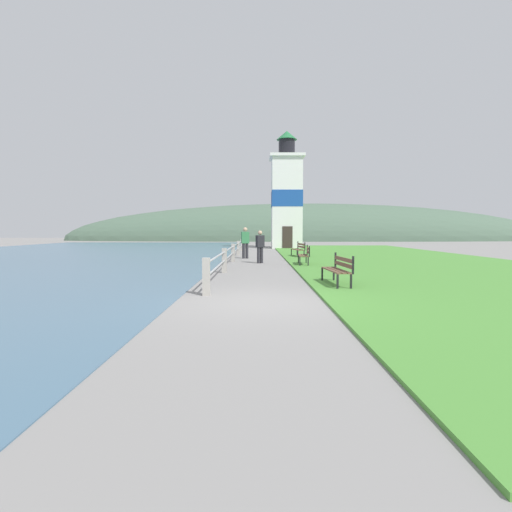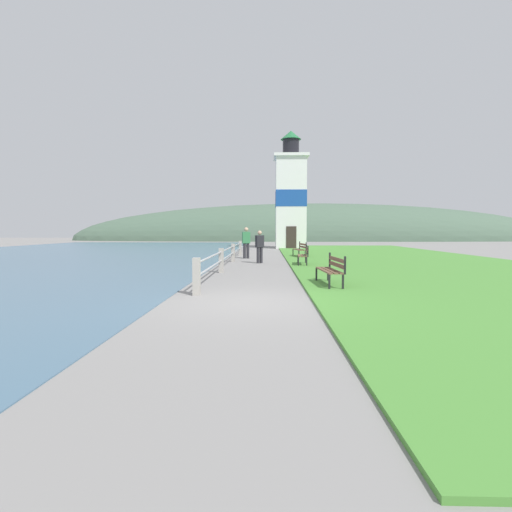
{
  "view_description": "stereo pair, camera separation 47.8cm",
  "coord_description": "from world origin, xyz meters",
  "px_view_note": "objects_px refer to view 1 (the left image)",
  "views": [
    {
      "loc": [
        -0.06,
        -8.94,
        1.63
      ],
      "look_at": [
        -0.17,
        11.83,
        0.3
      ],
      "focal_mm": 28.0,
      "sensor_mm": 36.0,
      "label": 1
    },
    {
      "loc": [
        0.42,
        -8.93,
        1.63
      ],
      "look_at": [
        -0.17,
        11.83,
        0.3
      ],
      "focal_mm": 28.0,
      "sensor_mm": 36.0,
      "label": 2
    }
  ],
  "objects_px": {
    "lighthouse": "(287,197)",
    "park_bench_near": "(339,268)",
    "park_bench_midway": "(305,254)",
    "person_by_railing": "(260,246)",
    "person_strolling": "(245,242)",
    "park_bench_far": "(299,248)"
  },
  "relations": [
    {
      "from": "lighthouse",
      "to": "park_bench_near",
      "type": "bearing_deg",
      "value": -90.54
    },
    {
      "from": "park_bench_midway",
      "to": "person_by_railing",
      "type": "relative_size",
      "value": 1.02
    },
    {
      "from": "park_bench_near",
      "to": "park_bench_midway",
      "type": "distance_m",
      "value": 6.94
    },
    {
      "from": "park_bench_near",
      "to": "lighthouse",
      "type": "xyz_separation_m",
      "value": [
        0.24,
        25.17,
        4.15
      ]
    },
    {
      "from": "person_strolling",
      "to": "person_by_railing",
      "type": "bearing_deg",
      "value": 179.67
    },
    {
      "from": "park_bench_far",
      "to": "person_strolling",
      "type": "height_order",
      "value": "person_strolling"
    },
    {
      "from": "park_bench_near",
      "to": "park_bench_midway",
      "type": "relative_size",
      "value": 1.15
    },
    {
      "from": "park_bench_midway",
      "to": "lighthouse",
      "type": "xyz_separation_m",
      "value": [
        0.41,
        18.23,
        4.15
      ]
    },
    {
      "from": "park_bench_near",
      "to": "person_by_railing",
      "type": "relative_size",
      "value": 1.17
    },
    {
      "from": "park_bench_far",
      "to": "person_by_railing",
      "type": "xyz_separation_m",
      "value": [
        -2.4,
        -4.48,
        0.34
      ]
    },
    {
      "from": "park_bench_midway",
      "to": "park_bench_far",
      "type": "relative_size",
      "value": 0.86
    },
    {
      "from": "park_bench_near",
      "to": "park_bench_far",
      "type": "distance_m",
      "value": 12.67
    },
    {
      "from": "park_bench_far",
      "to": "lighthouse",
      "type": "xyz_separation_m",
      "value": [
        0.11,
        12.5,
        4.15
      ]
    },
    {
      "from": "person_strolling",
      "to": "park_bench_far",
      "type": "bearing_deg",
      "value": -85.4
    },
    {
      "from": "park_bench_near",
      "to": "park_bench_far",
      "type": "bearing_deg",
      "value": -94.51
    },
    {
      "from": "park_bench_far",
      "to": "person_strolling",
      "type": "distance_m",
      "value": 3.46
    },
    {
      "from": "park_bench_near",
      "to": "lighthouse",
      "type": "height_order",
      "value": "lighthouse"
    },
    {
      "from": "park_bench_near",
      "to": "person_strolling",
      "type": "xyz_separation_m",
      "value": [
        -3.12,
        11.55,
        0.44
      ]
    },
    {
      "from": "person_by_railing",
      "to": "person_strolling",
      "type": "bearing_deg",
      "value": -15.09
    },
    {
      "from": "park_bench_near",
      "to": "person_by_railing",
      "type": "bearing_deg",
      "value": -78.45
    },
    {
      "from": "park_bench_midway",
      "to": "person_strolling",
      "type": "height_order",
      "value": "person_strolling"
    },
    {
      "from": "person_by_railing",
      "to": "park_bench_far",
      "type": "bearing_deg",
      "value": -57.38
    }
  ]
}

